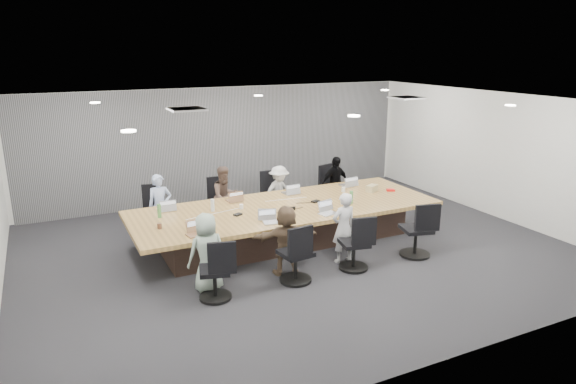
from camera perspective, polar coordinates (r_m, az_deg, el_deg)
name	(u,v)px	position (r m, az deg, el deg)	size (l,w,h in m)	color
floor	(297,250)	(9.87, 1.02, -6.45)	(10.00, 8.00, 0.00)	#2A2A2F
ceiling	(298,102)	(9.18, 1.11, 9.94)	(10.00, 8.00, 0.00)	white
wall_back	(225,144)	(13.04, -6.98, 5.37)	(10.00, 2.80, 0.00)	silver
wall_front	(453,256)	(6.31, 17.90, -6.76)	(10.00, 2.80, 0.00)	silver
wall_right	(495,155)	(12.47, 22.05, 3.84)	(8.00, 2.80, 0.00)	silver
curtain	(226,144)	(12.96, -6.86, 5.31)	(9.80, 0.04, 2.80)	slate
conference_table	(286,222)	(10.15, -0.25, -3.39)	(6.00, 2.20, 0.74)	#36251E
chair_0	(157,214)	(11.05, -14.32, -2.38)	(0.52, 0.52, 0.76)	black
chair_1	(220,205)	(11.38, -7.52, -1.44)	(0.53, 0.53, 0.78)	black
chair_2	(273,198)	(11.81, -1.71, -0.65)	(0.53, 0.53, 0.78)	black
chair_3	(327,191)	(12.46, 4.40, 0.16)	(0.52, 0.52, 0.77)	black
chair_4	(215,275)	(7.99, -8.16, -9.12)	(0.53, 0.53, 0.79)	black
chair_5	(296,258)	(8.45, 0.84, -7.31)	(0.57, 0.57, 0.84)	black
chair_6	(354,247)	(8.99, 7.34, -6.12)	(0.54, 0.54, 0.80)	black
chair_7	(416,233)	(9.74, 14.03, -4.47)	(0.59, 0.59, 0.88)	black
person_0	(160,206)	(10.64, -14.02, -1.54)	(0.47, 0.31, 1.30)	#9CADD5
laptop_0	(166,209)	(10.10, -13.38, -1.86)	(0.32, 0.22, 0.02)	#B2B2B7
person_1	(225,197)	(10.98, -6.99, -0.56)	(0.65, 0.50, 1.33)	#4E3C34
laptop_1	(234,200)	(10.46, -6.01, -0.89)	(0.31, 0.22, 0.02)	#8C6647
person_2	(279,193)	(11.45, -1.00, -0.06)	(0.78, 0.45, 1.21)	#B0B0B0
laptop_2	(290,193)	(10.93, 0.22, -0.06)	(0.33, 0.23, 0.02)	#B2B2B7
person_3	(335,184)	(12.10, 5.26, 0.95)	(0.76, 0.32, 1.29)	black
laptop_3	(348,185)	(11.62, 6.67, 0.80)	(0.35, 0.24, 0.02)	#B2B2B7
person_4	(207,252)	(8.20, -8.99, -6.63)	(0.62, 0.40, 1.27)	#8EA292
laptop_4	(197,234)	(8.65, -10.11, -4.66)	(0.32, 0.22, 0.02)	#8C6647
person_5	(286,240)	(8.67, -0.20, -5.36)	(1.12, 0.36, 1.21)	brown
laptop_5	(273,222)	(9.09, -1.71, -3.39)	(0.33, 0.23, 0.02)	#B2B2B7
person_6	(344,228)	(9.18, 6.20, -3.98)	(0.47, 0.31, 1.29)	#B6B6B9
laptop_6	(328,214)	(9.59, 4.48, -2.41)	(0.33, 0.23, 0.02)	#B2B2B7
bottle_green_left	(159,211)	(9.62, -14.12, -2.04)	(0.07, 0.07, 0.25)	#4D8F49
bottle_green_right	(351,197)	(10.25, 7.04, -0.57)	(0.07, 0.07, 0.25)	#4D8F49
bottle_clear	(213,205)	(9.80, -8.38, -1.46)	(0.07, 0.07, 0.23)	silver
cup_white_far	(241,207)	(9.89, -5.20, -1.62)	(0.07, 0.07, 0.09)	white
cup_white_near	(343,189)	(11.08, 6.18, 0.28)	(0.08, 0.08, 0.10)	white
mug_brown	(159,226)	(9.06, -14.10, -3.69)	(0.08, 0.08, 0.10)	brown
mic_left	(238,214)	(9.53, -5.60, -2.50)	(0.15, 0.10, 0.03)	black
mic_right	(315,201)	(10.30, 3.06, -1.04)	(0.16, 0.11, 0.03)	black
stapler	(291,209)	(9.76, 0.34, -1.87)	(0.17, 0.04, 0.06)	black
canvas_bag	(372,188)	(11.17, 9.30, 0.41)	(0.26, 0.16, 0.14)	tan
snack_packet	(391,190)	(11.30, 11.33, 0.22)	(0.17, 0.11, 0.04)	red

